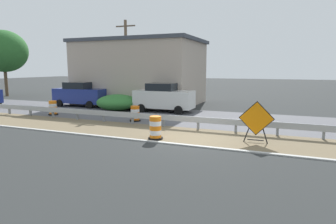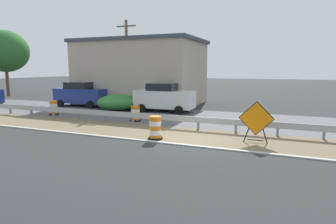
{
  "view_description": "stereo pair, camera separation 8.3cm",
  "coord_description": "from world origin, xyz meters",
  "px_view_note": "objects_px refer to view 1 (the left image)",
  "views": [
    {
      "loc": [
        -13.11,
        -3.96,
        3.39
      ],
      "look_at": [
        0.85,
        1.69,
        1.09
      ],
      "focal_mm": 31.18,
      "sensor_mm": 36.0,
      "label": 1
    },
    {
      "loc": [
        -13.08,
        -4.04,
        3.39
      ],
      "look_at": [
        0.85,
        1.69,
        1.09
      ],
      "focal_mm": 31.18,
      "sensor_mm": 36.0,
      "label": 2
    }
  ],
  "objects_px": {
    "warning_sign_diamond": "(256,120)",
    "traffic_barrel_nearest": "(155,129)",
    "traffic_barrel_close": "(135,114)",
    "utility_pole_near": "(126,63)",
    "car_distant_a": "(164,98)",
    "traffic_barrel_mid": "(53,109)",
    "car_mid_far_lane": "(81,94)"
  },
  "relations": [
    {
      "from": "warning_sign_diamond",
      "to": "traffic_barrel_close",
      "type": "bearing_deg",
      "value": -112.2
    },
    {
      "from": "warning_sign_diamond",
      "to": "traffic_barrel_mid",
      "type": "relative_size",
      "value": 1.87
    },
    {
      "from": "traffic_barrel_close",
      "to": "traffic_barrel_mid",
      "type": "xyz_separation_m",
      "value": [
        -0.04,
        6.68,
        0.03
      ]
    },
    {
      "from": "traffic_barrel_nearest",
      "to": "utility_pole_near",
      "type": "relative_size",
      "value": 0.15
    },
    {
      "from": "warning_sign_diamond",
      "to": "car_mid_far_lane",
      "type": "height_order",
      "value": "car_mid_far_lane"
    },
    {
      "from": "warning_sign_diamond",
      "to": "car_distant_a",
      "type": "bearing_deg",
      "value": -135.89
    },
    {
      "from": "traffic_barrel_mid",
      "to": "utility_pole_near",
      "type": "relative_size",
      "value": 0.14
    },
    {
      "from": "traffic_barrel_mid",
      "to": "car_distant_a",
      "type": "distance_m",
      "value": 8.16
    },
    {
      "from": "warning_sign_diamond",
      "to": "traffic_barrel_nearest",
      "type": "distance_m",
      "value": 4.67
    },
    {
      "from": "traffic_barrel_nearest",
      "to": "traffic_barrel_close",
      "type": "height_order",
      "value": "traffic_barrel_nearest"
    },
    {
      "from": "car_distant_a",
      "to": "car_mid_far_lane",
      "type": "bearing_deg",
      "value": 177.86
    },
    {
      "from": "traffic_barrel_close",
      "to": "traffic_barrel_mid",
      "type": "bearing_deg",
      "value": 90.36
    },
    {
      "from": "warning_sign_diamond",
      "to": "car_mid_far_lane",
      "type": "bearing_deg",
      "value": -117.69
    },
    {
      "from": "traffic_barrel_nearest",
      "to": "utility_pole_near",
      "type": "distance_m",
      "value": 12.43
    },
    {
      "from": "warning_sign_diamond",
      "to": "traffic_barrel_close",
      "type": "height_order",
      "value": "warning_sign_diamond"
    },
    {
      "from": "warning_sign_diamond",
      "to": "car_distant_a",
      "type": "distance_m",
      "value": 10.42
    },
    {
      "from": "traffic_barrel_close",
      "to": "utility_pole_near",
      "type": "distance_m",
      "value": 7.76
    },
    {
      "from": "warning_sign_diamond",
      "to": "traffic_barrel_mid",
      "type": "bearing_deg",
      "value": -103.16
    },
    {
      "from": "traffic_barrel_nearest",
      "to": "car_distant_a",
      "type": "relative_size",
      "value": 0.24
    },
    {
      "from": "car_mid_far_lane",
      "to": "traffic_barrel_close",
      "type": "bearing_deg",
      "value": -31.92
    },
    {
      "from": "warning_sign_diamond",
      "to": "traffic_barrel_close",
      "type": "relative_size",
      "value": 1.97
    },
    {
      "from": "car_distant_a",
      "to": "utility_pole_near",
      "type": "bearing_deg",
      "value": 160.43
    },
    {
      "from": "traffic_barrel_mid",
      "to": "warning_sign_diamond",
      "type": "bearing_deg",
      "value": -100.71
    },
    {
      "from": "warning_sign_diamond",
      "to": "car_mid_far_lane",
      "type": "xyz_separation_m",
      "value": [
        7.36,
        15.6,
        0.03
      ]
    },
    {
      "from": "traffic_barrel_mid",
      "to": "traffic_barrel_nearest",
      "type": "bearing_deg",
      "value": -111.15
    },
    {
      "from": "car_mid_far_lane",
      "to": "car_distant_a",
      "type": "xyz_separation_m",
      "value": [
        -0.19,
        -8.04,
        0.03
      ]
    },
    {
      "from": "warning_sign_diamond",
      "to": "utility_pole_near",
      "type": "height_order",
      "value": "utility_pole_near"
    },
    {
      "from": "traffic_barrel_close",
      "to": "utility_pole_near",
      "type": "xyz_separation_m",
      "value": [
        5.78,
        3.91,
        3.38
      ]
    },
    {
      "from": "traffic_barrel_nearest",
      "to": "traffic_barrel_mid",
      "type": "height_order",
      "value": "traffic_barrel_nearest"
    },
    {
      "from": "traffic_barrel_nearest",
      "to": "car_mid_far_lane",
      "type": "bearing_deg",
      "value": 52.69
    },
    {
      "from": "warning_sign_diamond",
      "to": "traffic_barrel_nearest",
      "type": "xyz_separation_m",
      "value": [
        -1.1,
        4.51,
        -0.54
      ]
    },
    {
      "from": "traffic_barrel_nearest",
      "to": "car_distant_a",
      "type": "height_order",
      "value": "car_distant_a"
    }
  ]
}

